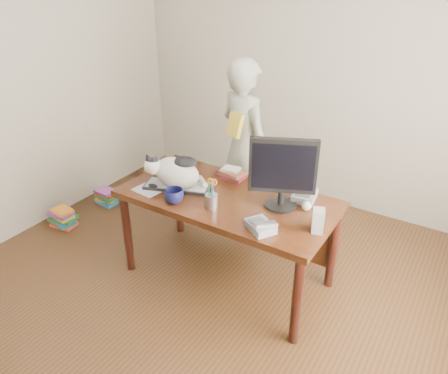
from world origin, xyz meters
TOP-DOWN VIEW (x-y plane):
  - room at (0.00, 0.00)m, footprint 4.50×4.50m
  - desk at (0.00, 0.68)m, footprint 1.60×0.80m
  - keyboard at (-0.40, 0.51)m, footprint 0.54×0.35m
  - cat at (-0.41, 0.50)m, footprint 0.48×0.36m
  - monitor at (0.40, 0.66)m, footprint 0.44×0.30m
  - pen_cup at (-0.01, 0.40)m, footprint 0.10×0.10m
  - mousepad at (-0.56, 0.37)m, footprint 0.23×0.22m
  - mouse at (-0.54, 0.39)m, footprint 0.10×0.07m
  - coffee_mug at (-0.28, 0.32)m, footprint 0.19×0.19m
  - phone at (0.42, 0.33)m, footprint 0.24×0.22m
  - speaker at (0.74, 0.51)m, footprint 0.10×0.10m
  - baseball at (0.57, 0.72)m, footprint 0.07×0.07m
  - book_stack at (-0.13, 0.88)m, footprint 0.22×0.17m
  - calculator at (0.50, 0.86)m, footprint 0.19×0.23m
  - person at (-0.32, 1.42)m, footprint 0.68×0.57m
  - held_book at (-0.32, 1.25)m, footprint 0.17×0.14m
  - book_pile_a at (-1.75, 0.40)m, footprint 0.27×0.22m
  - book_pile_b at (-1.72, 0.95)m, footprint 0.26×0.20m

SIDE VIEW (x-z plane):
  - book_pile_b at x=-1.72m, z-range 0.00..0.15m
  - book_pile_a at x=-1.75m, z-range 0.00..0.18m
  - desk at x=0.00m, z-range 0.23..0.98m
  - mousepad at x=-0.56m, z-range 0.75..0.75m
  - keyboard at x=-0.40m, z-range 0.75..0.78m
  - mouse at x=-0.54m, z-range 0.75..0.79m
  - phone at x=0.42m, z-range 0.73..0.82m
  - calculator at x=0.50m, z-range 0.75..0.81m
  - baseball at x=0.57m, z-range 0.75..0.82m
  - book_stack at x=-0.13m, z-range 0.74..0.82m
  - person at x=-0.32m, z-range 0.00..1.60m
  - coffee_mug at x=-0.28m, z-range 0.75..0.86m
  - pen_cup at x=-0.01m, z-range 0.70..0.93m
  - speaker at x=0.74m, z-range 0.75..0.91m
  - cat at x=-0.41m, z-range 0.75..1.03m
  - monitor at x=0.40m, z-range 0.78..1.31m
  - held_book at x=-0.32m, z-range 0.95..1.15m
  - room at x=0.00m, z-range -0.90..3.60m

